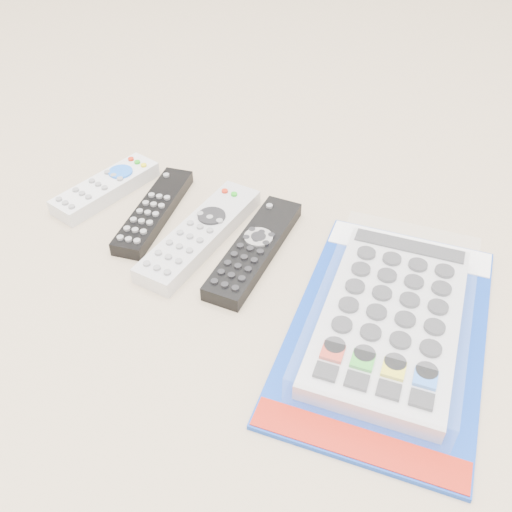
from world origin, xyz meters
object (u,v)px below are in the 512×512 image
at_px(remote_small_grey, 106,187).
at_px(remote_silver_dvd, 200,234).
at_px(remote_slim_black, 154,211).
at_px(jumbo_remote_packaged, 391,316).
at_px(remote_large_black, 255,249).

xyz_separation_m(remote_small_grey, remote_silver_dvd, (0.18, -0.03, -0.00)).
bearing_deg(remote_slim_black, jumbo_remote_packaged, -19.30).
bearing_deg(jumbo_remote_packaged, remote_large_black, 160.70).
height_order(remote_silver_dvd, jumbo_remote_packaged, jumbo_remote_packaged).
bearing_deg(jumbo_remote_packaged, remote_small_grey, 165.02).
relative_size(remote_small_grey, remote_slim_black, 0.89).
height_order(remote_silver_dvd, remote_large_black, remote_silver_dvd).
xyz_separation_m(remote_small_grey, jumbo_remote_packaged, (0.45, -0.06, 0.01)).
relative_size(remote_small_grey, remote_silver_dvd, 0.78).
xyz_separation_m(remote_slim_black, remote_silver_dvd, (0.09, -0.02, 0.00)).
bearing_deg(remote_silver_dvd, remote_small_grey, 173.68).
distance_m(remote_small_grey, remote_slim_black, 0.09).
relative_size(remote_slim_black, remote_silver_dvd, 0.87).
height_order(remote_slim_black, remote_silver_dvd, remote_silver_dvd).
height_order(remote_large_black, jumbo_remote_packaged, jumbo_remote_packaged).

